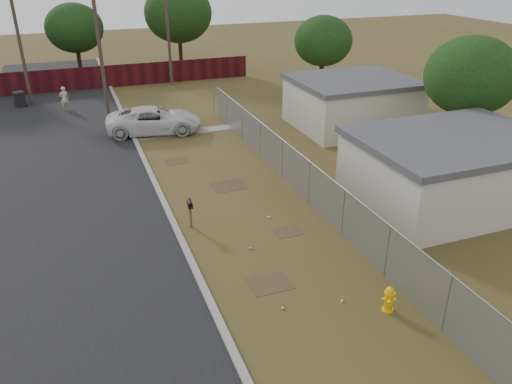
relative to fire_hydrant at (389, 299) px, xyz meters
name	(u,v)px	position (x,y,z in m)	size (l,w,h in m)	color
ground	(243,214)	(-2.14, 7.63, -0.44)	(120.00, 120.00, 0.00)	brown
street	(71,167)	(-8.89, 15.68, -0.42)	(15.10, 60.00, 0.12)	black
chainlink_fence	(300,178)	(0.98, 8.65, 0.36)	(0.10, 27.06, 2.02)	gray
privacy_fence	(71,79)	(-8.14, 32.63, 0.46)	(30.00, 0.12, 1.80)	#430E12
utility_poles	(99,37)	(-5.80, 28.29, 4.26)	(12.60, 8.24, 9.00)	#43362D
houses	(395,132)	(7.56, 10.76, 1.12)	(9.30, 17.24, 3.10)	beige
horizon_trees	(155,30)	(-1.30, 31.19, 4.19)	(33.32, 31.94, 7.78)	#342117
fire_hydrant	(389,299)	(0.00, 0.00, 0.00)	(0.50, 0.50, 0.94)	#FFB50D
mailbox	(190,206)	(-4.51, 7.35, 0.54)	(0.23, 0.54, 1.23)	brown
pickup_truck	(154,120)	(-3.71, 19.78, 0.37)	(2.66, 5.78, 1.61)	silver
pedestrian	(64,99)	(-8.78, 26.87, 0.41)	(0.62, 0.41, 1.70)	beige
trash_bin	(20,99)	(-11.85, 29.03, 0.12)	(0.92, 0.90, 1.09)	black
scattered_litter	(283,264)	(-2.06, 3.50, -0.40)	(2.03, 6.21, 0.07)	beige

